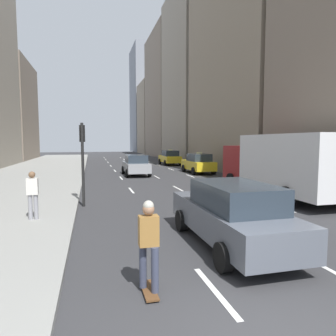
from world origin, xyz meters
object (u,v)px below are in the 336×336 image
object	(u,v)px
sedan_black_near	(136,165)
traffic_light_pole	(83,151)
taxi_lead	(198,163)
sedan_silver_behind	(231,214)
pedestrian_mid_block	(33,193)
taxi_second	(170,158)
skateboarder	(149,242)
box_truck	(280,163)

from	to	relation	value
sedan_black_near	traffic_light_pole	size ratio (longest dim) A/B	1.27
taxi_lead	sedan_silver_behind	bearing A→B (deg)	-107.53
sedan_silver_behind	taxi_lead	bearing A→B (deg)	72.47
sedan_silver_behind	pedestrian_mid_block	distance (m)	6.67
traffic_light_pole	sedan_black_near	bearing A→B (deg)	70.70
taxi_second	skateboarder	world-z (taller)	taxi_second
taxi_lead	taxi_second	size ratio (longest dim) A/B	1.00
box_truck	taxi_lead	bearing A→B (deg)	90.00
taxi_second	traffic_light_pole	world-z (taller)	traffic_light_pole
taxi_second	pedestrian_mid_block	world-z (taller)	taxi_second
sedan_black_near	box_truck	size ratio (longest dim) A/B	0.55
sedan_black_near	pedestrian_mid_block	distance (m)	14.86
taxi_second	sedan_black_near	distance (m)	11.55
taxi_second	traffic_light_pole	distance (m)	23.47
box_truck	pedestrian_mid_block	world-z (taller)	box_truck
pedestrian_mid_block	sedan_silver_behind	bearing A→B (deg)	-33.57
taxi_lead	skateboarder	bearing A→B (deg)	-112.68
sedan_black_near	sedan_silver_behind	xyz separation A→B (m)	(0.00, -17.47, 0.01)
sedan_black_near	pedestrian_mid_block	size ratio (longest dim) A/B	2.78
box_truck	traffic_light_pole	distance (m)	9.58
sedan_black_near	sedan_silver_behind	distance (m)	17.47
skateboarder	box_truck	bearing A→B (deg)	43.73
traffic_light_pole	box_truck	bearing A→B (deg)	-1.58
taxi_second	pedestrian_mid_block	size ratio (longest dim) A/B	2.67
taxi_second	sedan_silver_behind	bearing A→B (deg)	-101.48
taxi_second	traffic_light_pole	size ratio (longest dim) A/B	1.22
sedan_black_near	skateboarder	size ratio (longest dim) A/B	2.63
skateboarder	pedestrian_mid_block	size ratio (longest dim) A/B	1.06
box_truck	taxi_second	bearing A→B (deg)	90.00
taxi_lead	skateboarder	world-z (taller)	taxi_lead
skateboarder	traffic_light_pole	bearing A→B (deg)	99.34
pedestrian_mid_block	taxi_lead	bearing A→B (deg)	51.54
taxi_lead	skateboarder	size ratio (longest dim) A/B	2.52
sedan_silver_behind	traffic_light_pole	distance (m)	7.50
taxi_lead	box_truck	size ratio (longest dim) A/B	0.52
traffic_light_pole	sedan_silver_behind	bearing A→B (deg)	-57.44
traffic_light_pole	taxi_second	bearing A→B (deg)	65.94
sedan_black_near	taxi_second	bearing A→B (deg)	61.00
taxi_lead	pedestrian_mid_block	size ratio (longest dim) A/B	2.67
skateboarder	taxi_second	bearing A→B (deg)	74.44
taxi_lead	pedestrian_mid_block	world-z (taller)	taxi_lead
taxi_lead	taxi_second	distance (m)	9.85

